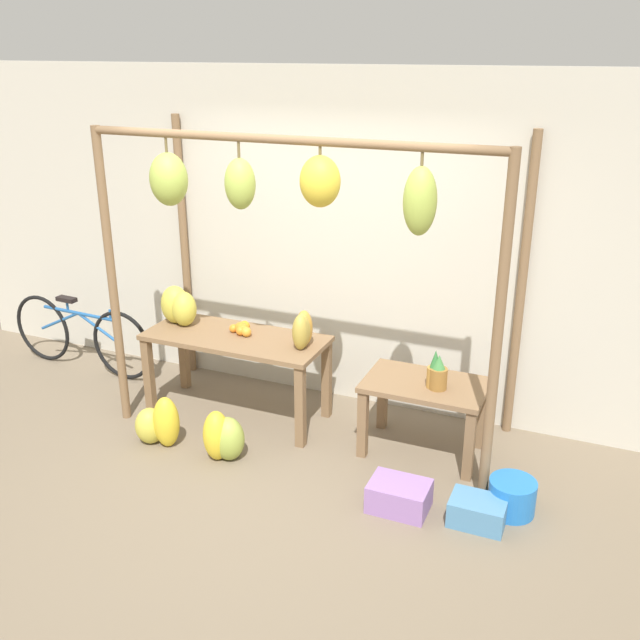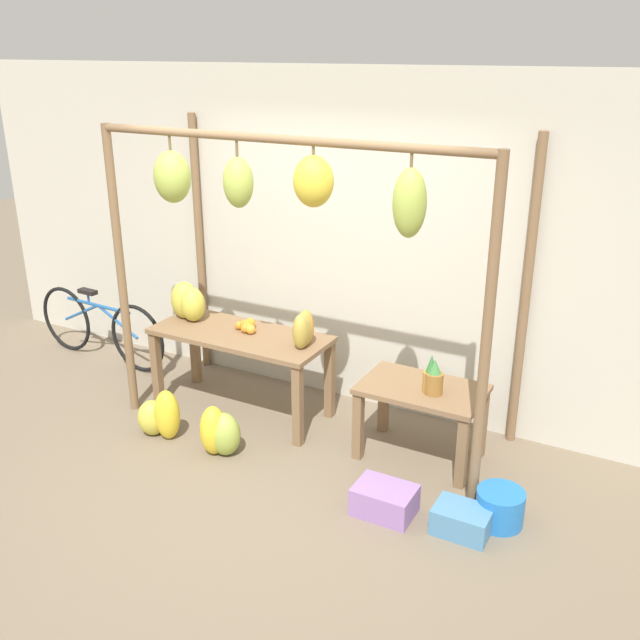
{
  "view_description": "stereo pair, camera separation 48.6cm",
  "coord_description": "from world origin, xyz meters",
  "px_view_note": "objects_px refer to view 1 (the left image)",
  "views": [
    {
      "loc": [
        2.09,
        -3.75,
        2.93
      ],
      "look_at": [
        0.1,
        0.93,
        0.97
      ],
      "focal_mm": 40.0,
      "sensor_mm": 36.0,
      "label": 1
    },
    {
      "loc": [
        2.52,
        -3.54,
        2.93
      ],
      "look_at": [
        0.1,
        0.93,
        0.97
      ],
      "focal_mm": 40.0,
      "sensor_mm": 36.0,
      "label": 2
    }
  ],
  "objects_px": {
    "pineapple_cluster": "(437,373)",
    "parked_bicycle": "(81,335)",
    "banana_pile_on_table": "(179,306)",
    "fruit_crate_white": "(399,496)",
    "papaya_pile": "(302,330)",
    "blue_bucket": "(512,497)",
    "banana_pile_ground_left": "(159,424)",
    "fruit_crate_purple": "(478,511)",
    "banana_pile_ground_right": "(223,437)",
    "orange_pile": "(242,329)"
  },
  "relations": [
    {
      "from": "pineapple_cluster",
      "to": "parked_bicycle",
      "type": "relative_size",
      "value": 0.18
    },
    {
      "from": "banana_pile_on_table",
      "to": "fruit_crate_white",
      "type": "bearing_deg",
      "value": -19.9
    },
    {
      "from": "papaya_pile",
      "to": "blue_bucket",
      "type": "bearing_deg",
      "value": -15.47
    },
    {
      "from": "banana_pile_ground_left",
      "to": "papaya_pile",
      "type": "distance_m",
      "value": 1.34
    },
    {
      "from": "blue_bucket",
      "to": "fruit_crate_purple",
      "type": "relative_size",
      "value": 0.88
    },
    {
      "from": "blue_bucket",
      "to": "parked_bicycle",
      "type": "bearing_deg",
      "value": 170.42
    },
    {
      "from": "banana_pile_on_table",
      "to": "blue_bucket",
      "type": "bearing_deg",
      "value": -10.47
    },
    {
      "from": "banana_pile_ground_left",
      "to": "fruit_crate_white",
      "type": "xyz_separation_m",
      "value": [
        1.98,
        -0.07,
        -0.08
      ]
    },
    {
      "from": "blue_bucket",
      "to": "papaya_pile",
      "type": "xyz_separation_m",
      "value": [
        -1.75,
        0.48,
        0.75
      ]
    },
    {
      "from": "banana_pile_on_table",
      "to": "fruit_crate_purple",
      "type": "relative_size",
      "value": 1.08
    },
    {
      "from": "pineapple_cluster",
      "to": "banana_pile_ground_left",
      "type": "xyz_separation_m",
      "value": [
        -2.02,
        -0.65,
        -0.53
      ]
    },
    {
      "from": "banana_pile_on_table",
      "to": "fruit_crate_purple",
      "type": "height_order",
      "value": "banana_pile_on_table"
    },
    {
      "from": "banana_pile_on_table",
      "to": "banana_pile_ground_left",
      "type": "bearing_deg",
      "value": -72.28
    },
    {
      "from": "banana_pile_ground_right",
      "to": "parked_bicycle",
      "type": "relative_size",
      "value": 0.24
    },
    {
      "from": "papaya_pile",
      "to": "orange_pile",
      "type": "bearing_deg",
      "value": 173.38
    },
    {
      "from": "orange_pile",
      "to": "parked_bicycle",
      "type": "bearing_deg",
      "value": 175.24
    },
    {
      "from": "fruit_crate_white",
      "to": "blue_bucket",
      "type": "distance_m",
      "value": 0.75
    },
    {
      "from": "blue_bucket",
      "to": "banana_pile_ground_left",
      "type": "bearing_deg",
      "value": -175.95
    },
    {
      "from": "blue_bucket",
      "to": "parked_bicycle",
      "type": "relative_size",
      "value": 0.19
    },
    {
      "from": "pineapple_cluster",
      "to": "parked_bicycle",
      "type": "distance_m",
      "value": 3.54
    },
    {
      "from": "orange_pile",
      "to": "banana_pile_ground_right",
      "type": "height_order",
      "value": "orange_pile"
    },
    {
      "from": "orange_pile",
      "to": "parked_bicycle",
      "type": "distance_m",
      "value": 1.9
    },
    {
      "from": "blue_bucket",
      "to": "fruit_crate_purple",
      "type": "xyz_separation_m",
      "value": [
        -0.18,
        -0.21,
        -0.03
      ]
    },
    {
      "from": "orange_pile",
      "to": "papaya_pile",
      "type": "xyz_separation_m",
      "value": [
        0.57,
        -0.07,
        0.1
      ]
    },
    {
      "from": "blue_bucket",
      "to": "pineapple_cluster",
      "type": "bearing_deg",
      "value": 145.5
    },
    {
      "from": "banana_pile_on_table",
      "to": "blue_bucket",
      "type": "height_order",
      "value": "banana_pile_on_table"
    },
    {
      "from": "orange_pile",
      "to": "papaya_pile",
      "type": "height_order",
      "value": "papaya_pile"
    },
    {
      "from": "parked_bicycle",
      "to": "fruit_crate_purple",
      "type": "bearing_deg",
      "value": -12.93
    },
    {
      "from": "parked_bicycle",
      "to": "pineapple_cluster",
      "type": "bearing_deg",
      "value": -4.05
    },
    {
      "from": "banana_pile_ground_right",
      "to": "papaya_pile",
      "type": "height_order",
      "value": "papaya_pile"
    },
    {
      "from": "banana_pile_ground_left",
      "to": "fruit_crate_white",
      "type": "relative_size",
      "value": 1.07
    },
    {
      "from": "banana_pile_ground_right",
      "to": "parked_bicycle",
      "type": "xyz_separation_m",
      "value": [
        -2.06,
        0.88,
        0.17
      ]
    },
    {
      "from": "fruit_crate_purple",
      "to": "blue_bucket",
      "type": "bearing_deg",
      "value": 48.88
    },
    {
      "from": "banana_pile_ground_right",
      "to": "banana_pile_ground_left",
      "type": "bearing_deg",
      "value": -178.73
    },
    {
      "from": "fruit_crate_purple",
      "to": "parked_bicycle",
      "type": "bearing_deg",
      "value": 167.07
    },
    {
      "from": "fruit_crate_white",
      "to": "fruit_crate_purple",
      "type": "bearing_deg",
      "value": 5.54
    },
    {
      "from": "orange_pile",
      "to": "fruit_crate_white",
      "type": "xyz_separation_m",
      "value": [
        1.62,
        -0.81,
        -0.66
      ]
    },
    {
      "from": "orange_pile",
      "to": "pineapple_cluster",
      "type": "relative_size",
      "value": 0.74
    },
    {
      "from": "papaya_pile",
      "to": "banana_pile_on_table",
      "type": "bearing_deg",
      "value": 177.31
    },
    {
      "from": "fruit_crate_white",
      "to": "fruit_crate_purple",
      "type": "xyz_separation_m",
      "value": [
        0.52,
        0.05,
        -0.01
      ]
    },
    {
      "from": "parked_bicycle",
      "to": "papaya_pile",
      "type": "xyz_separation_m",
      "value": [
        2.43,
        -0.22,
        0.51
      ]
    },
    {
      "from": "pineapple_cluster",
      "to": "fruit_crate_purple",
      "type": "bearing_deg",
      "value": -54.31
    },
    {
      "from": "banana_pile_on_table",
      "to": "banana_pile_ground_left",
      "type": "height_order",
      "value": "banana_pile_on_table"
    },
    {
      "from": "banana_pile_ground_left",
      "to": "fruit_crate_purple",
      "type": "height_order",
      "value": "banana_pile_ground_left"
    },
    {
      "from": "orange_pile",
      "to": "blue_bucket",
      "type": "distance_m",
      "value": 2.47
    },
    {
      "from": "banana_pile_ground_right",
      "to": "fruit_crate_purple",
      "type": "bearing_deg",
      "value": -1.0
    },
    {
      "from": "banana_pile_ground_left",
      "to": "orange_pile",
      "type": "bearing_deg",
      "value": 64.16
    },
    {
      "from": "orange_pile",
      "to": "fruit_crate_white",
      "type": "height_order",
      "value": "orange_pile"
    },
    {
      "from": "banana_pile_ground_left",
      "to": "papaya_pile",
      "type": "xyz_separation_m",
      "value": [
        0.93,
        0.67,
        0.68
      ]
    },
    {
      "from": "banana_pile_on_table",
      "to": "banana_pile_ground_right",
      "type": "distance_m",
      "value": 1.28
    }
  ]
}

